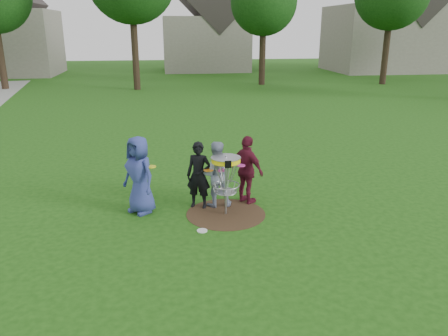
{
  "coord_description": "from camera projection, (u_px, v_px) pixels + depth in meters",
  "views": [
    {
      "loc": [
        -1.31,
        -9.01,
        4.03
      ],
      "look_at": [
        0.0,
        0.3,
        1.0
      ],
      "focal_mm": 35.0,
      "sensor_mm": 36.0,
      "label": 1
    }
  ],
  "objects": [
    {
      "name": "house_row",
      "position": [
        226.0,
        26.0,
        40.43
      ],
      "size": [
        44.5,
        10.65,
        11.62
      ],
      "color": "gray",
      "rests_on": "ground"
    },
    {
      "name": "ground",
      "position": [
        226.0,
        214.0,
        9.91
      ],
      "size": [
        100.0,
        100.0,
        0.0
      ],
      "primitive_type": "plane",
      "color": "#19470F",
      "rests_on": "ground"
    },
    {
      "name": "player_grey",
      "position": [
        216.0,
        174.0,
        10.15
      ],
      "size": [
        0.79,
        0.63,
        1.56
      ],
      "primitive_type": "imported",
      "rotation": [
        0.0,
        0.0,
        3.2
      ],
      "color": "#7E8BA3",
      "rests_on": "ground"
    },
    {
      "name": "disc_on_grass",
      "position": [
        202.0,
        231.0,
        9.07
      ],
      "size": [
        0.22,
        0.22,
        0.02
      ],
      "primitive_type": "cylinder",
      "color": "white",
      "rests_on": "ground"
    },
    {
      "name": "held_discs",
      "position": [
        206.0,
        168.0,
        9.86
      ],
      "size": [
        2.25,
        0.36,
        0.15
      ],
      "color": "yellow",
      "rests_on": "ground"
    },
    {
      "name": "dirt_patch",
      "position": [
        226.0,
        214.0,
        9.9
      ],
      "size": [
        1.8,
        1.8,
        0.01
      ],
      "primitive_type": "cylinder",
      "color": "#47331E",
      "rests_on": "ground"
    },
    {
      "name": "player_maroon",
      "position": [
        247.0,
        170.0,
        10.31
      ],
      "size": [
        0.89,
        1.02,
        1.65
      ],
      "primitive_type": "imported",
      "rotation": [
        0.0,
        0.0,
        2.19
      ],
      "color": "maroon",
      "rests_on": "ground"
    },
    {
      "name": "player_blue",
      "position": [
        139.0,
        175.0,
        9.76
      ],
      "size": [
        1.01,
        1.02,
        1.78
      ],
      "primitive_type": "imported",
      "rotation": [
        0.0,
        0.0,
        -0.82
      ],
      "color": "navy",
      "rests_on": "ground"
    },
    {
      "name": "player_black",
      "position": [
        199.0,
        175.0,
        10.06
      ],
      "size": [
        0.67,
        0.55,
        1.57
      ],
      "primitive_type": "imported",
      "rotation": [
        0.0,
        0.0,
        -0.36
      ],
      "color": "black",
      "rests_on": "ground"
    },
    {
      "name": "disc_golf_basket",
      "position": [
        226.0,
        171.0,
        9.59
      ],
      "size": [
        0.66,
        0.67,
        1.38
      ],
      "color": "#9EA0A5",
      "rests_on": "ground"
    }
  ]
}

